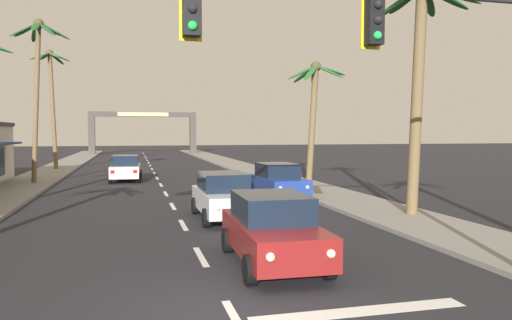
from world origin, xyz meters
name	(u,v)px	position (x,y,z in m)	size (l,w,h in m)	color
ground_plane	(231,311)	(0.00, 0.00, 0.00)	(220.00, 220.00, 0.00)	#232328
sidewalk_right	(292,183)	(7.80, 20.00, 0.07)	(3.20, 110.00, 0.14)	gray
sidewalk_left	(14,190)	(-7.80, 20.00, 0.07)	(3.20, 110.00, 0.14)	gray
lane_markings	(170,187)	(0.46, 20.31, 0.00)	(4.28, 89.57, 0.01)	silver
traffic_signal_mast	(375,48)	(3.09, 0.67, 4.84)	(11.35, 0.41, 6.80)	#2D2D33
sedan_lead_at_stop_bar	(272,229)	(1.57, 2.77, 0.85)	(2.03, 4.48, 1.68)	maroon
sedan_third_in_queue	(224,196)	(1.55, 9.11, 0.85)	(1.97, 4.46, 1.68)	silver
sedan_oncoming_far	(126,168)	(-2.06, 24.26, 0.85)	(2.09, 4.50, 1.68)	silver
sedan_parked_nearest_kerb	(278,181)	(5.05, 13.87, 0.85)	(2.05, 4.49, 1.68)	navy
palm_left_third	(38,62)	(-7.02, 23.36, 7.31)	(3.43, 3.50, 9.88)	brown
palm_left_farthest	(52,89)	(-7.95, 34.85, 6.72)	(3.15, 2.98, 9.90)	brown
palm_right_second	(419,55)	(8.55, 7.67, 5.96)	(4.15, 4.05, 8.70)	brown
palm_right_third	(314,100)	(8.58, 18.42, 5.04)	(3.75, 3.28, 7.23)	brown
town_gateway_arch	(143,126)	(0.00, 63.54, 3.99)	(15.01, 0.90, 6.05)	#423D38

